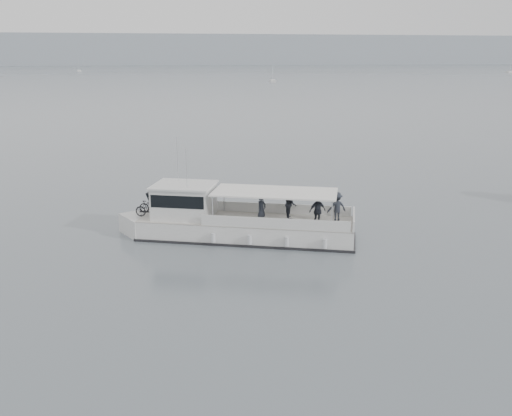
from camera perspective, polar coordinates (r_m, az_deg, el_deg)
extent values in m
plane|color=#565F65|center=(26.39, -10.37, -5.68)|extent=(1400.00, 1400.00, 0.00)
cube|color=#939EA8|center=(584.74, -10.77, 15.27)|extent=(1400.00, 90.00, 28.00)
cube|color=silver|center=(29.63, -0.95, -2.26)|extent=(11.36, 6.51, 1.19)
cube|color=silver|center=(31.06, -11.00, -1.72)|extent=(2.81, 2.81, 1.19)
cube|color=beige|center=(29.45, -0.96, -1.15)|extent=(11.36, 6.51, 0.06)
cube|color=black|center=(29.74, -0.95, -2.94)|extent=(11.57, 6.68, 0.17)
cube|color=silver|center=(30.49, 2.58, -0.07)|extent=(6.94, 2.59, 0.55)
cube|color=silver|center=(27.79, 1.86, -1.57)|extent=(6.94, 2.59, 0.55)
cube|color=silver|center=(28.92, 9.75, -1.11)|extent=(1.09, 2.79, 0.55)
cube|color=silver|center=(30.00, -7.18, 0.66)|extent=(3.61, 3.33, 1.65)
cube|color=black|center=(30.40, -9.77, 1.02)|extent=(1.27, 2.33, 1.06)
cube|color=black|center=(29.93, -7.20, 1.17)|extent=(3.45, 3.30, 0.64)
cube|color=silver|center=(29.79, -7.24, 2.29)|extent=(3.84, 3.57, 0.09)
cube|color=white|center=(28.84, 1.90, 1.60)|extent=(6.81, 4.72, 0.07)
cylinder|color=silver|center=(28.34, -4.36, -0.26)|extent=(0.07, 0.07, 1.51)
cylinder|color=silver|center=(30.76, -3.22, 0.99)|extent=(0.07, 0.07, 1.51)
cylinder|color=silver|center=(27.56, 7.59, -0.79)|extent=(0.07, 0.07, 1.51)
cylinder|color=silver|center=(30.04, 7.78, 0.53)|extent=(0.07, 0.07, 1.51)
cylinder|color=silver|center=(30.49, -7.87, 4.85)|extent=(0.04, 0.04, 2.39)
cylinder|color=silver|center=(28.88, -6.97, 3.94)|extent=(0.04, 0.04, 2.02)
cylinder|color=silver|center=(28.39, -4.28, -2.99)|extent=(0.28, 0.28, 0.46)
cylinder|color=silver|center=(28.02, -0.63, -3.19)|extent=(0.28, 0.28, 0.46)
cylinder|color=silver|center=(27.77, 3.11, -3.38)|extent=(0.28, 0.28, 0.46)
cylinder|color=silver|center=(27.64, 6.90, -3.56)|extent=(0.28, 0.28, 0.46)
imported|color=black|center=(31.00, -10.22, 0.22)|extent=(1.67, 1.05, 0.83)
imported|color=black|center=(30.33, -10.68, -0.08)|extent=(1.50, 0.88, 0.87)
imported|color=#242831|center=(28.31, 0.56, -0.20)|extent=(0.67, 0.64, 1.54)
imported|color=#242831|center=(29.56, 3.47, 0.43)|extent=(0.68, 0.82, 1.54)
imported|color=#242831|center=(28.29, 6.16, -0.30)|extent=(0.97, 0.59, 1.54)
imported|color=#242831|center=(29.15, 8.08, 0.09)|extent=(1.05, 0.68, 1.54)
cube|color=silver|center=(357.08, -17.27, 12.97)|extent=(3.28, 6.78, 0.75)
cube|color=silver|center=(357.07, -17.28, 13.02)|extent=(2.22, 2.58, 0.45)
cylinder|color=silver|center=(357.00, -17.32, 13.59)|extent=(0.08, 0.08, 7.15)
cube|color=silver|center=(206.99, 1.68, 12.57)|extent=(2.12, 5.38, 0.75)
cube|color=silver|center=(206.98, 1.68, 12.66)|extent=(1.62, 1.96, 0.45)
cylinder|color=silver|center=(206.88, 1.68, 13.46)|extent=(0.08, 0.08, 5.78)
cube|color=silver|center=(346.51, 24.06, 12.31)|extent=(6.96, 5.01, 0.75)
cube|color=silver|center=(346.50, 24.07, 12.36)|extent=(2.96, 2.76, 0.45)
cylinder|color=silver|center=(346.43, 24.13, 12.97)|extent=(0.08, 0.08, 7.40)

